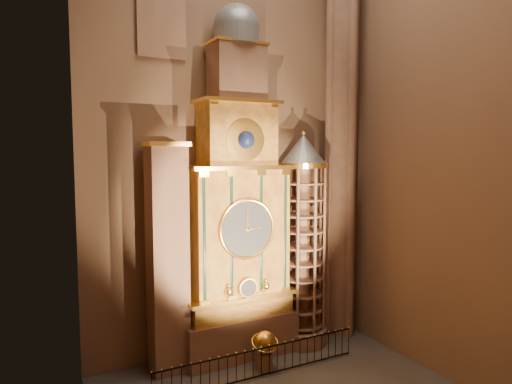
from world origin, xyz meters
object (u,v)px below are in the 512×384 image
portrait_tower (168,257)px  stair_turret (302,241)px  iron_railing (261,362)px  celestial_globe (265,347)px  astronomical_clock (237,218)px

portrait_tower → stair_turret: 6.91m
stair_turret → iron_railing: 6.25m
portrait_tower → stair_turret: (6.90, -0.28, 0.12)m
stair_turret → celestial_globe: bearing=-150.9°
astronomical_clock → celestial_globe: astronomical_clock is taller
astronomical_clock → stair_turret: (3.50, -0.26, -1.41)m
celestial_globe → iron_railing: celestial_globe is taller
portrait_tower → celestial_globe: portrait_tower is taller
portrait_tower → celestial_globe: (3.79, -2.01, -4.08)m
astronomical_clock → iron_railing: size_ratio=1.75×
celestial_globe → astronomical_clock: bearing=101.2°
astronomical_clock → portrait_tower: size_ratio=1.64×
stair_turret → iron_railing: stair_turret is taller
stair_turret → iron_railing: size_ratio=1.13×
stair_turret → celestial_globe: (-3.11, -1.73, -4.20)m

